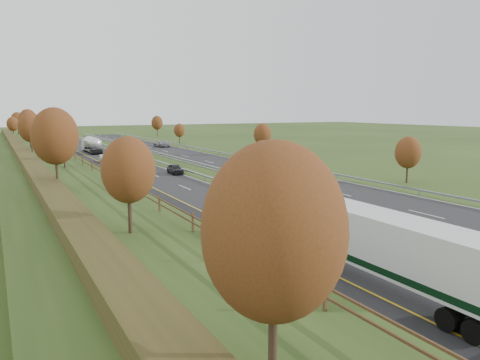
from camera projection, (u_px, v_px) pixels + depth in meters
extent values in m
plane|color=#2A4016|center=(179.00, 167.00, 77.46)|extent=(400.00, 400.00, 0.00)
cube|color=black|center=(123.00, 166.00, 78.11)|extent=(10.50, 200.00, 0.04)
cube|color=black|center=(213.00, 161.00, 85.76)|extent=(10.50, 200.00, 0.04)
cube|color=black|center=(100.00, 167.00, 76.37)|extent=(3.00, 200.00, 0.04)
cube|color=silver|center=(92.00, 168.00, 75.77)|extent=(0.15, 200.00, 0.01)
cube|color=gold|center=(110.00, 167.00, 77.06)|extent=(0.15, 200.00, 0.01)
cube|color=silver|center=(152.00, 164.00, 80.45)|extent=(0.15, 200.00, 0.01)
cube|color=silver|center=(187.00, 162.00, 83.42)|extent=(0.15, 200.00, 0.01)
cube|color=silver|center=(237.00, 159.00, 88.10)|extent=(0.15, 200.00, 0.01)
cube|color=silver|center=(426.00, 284.00, 25.43)|extent=(0.15, 4.00, 0.01)
cube|color=silver|center=(299.00, 233.00, 35.91)|extent=(0.15, 4.00, 0.01)
cube|color=silver|center=(426.00, 214.00, 42.40)|extent=(0.15, 4.00, 0.01)
cube|color=silver|center=(229.00, 205.00, 46.38)|extent=(0.15, 4.00, 0.01)
cube|color=silver|center=(339.00, 193.00, 52.87)|extent=(0.15, 4.00, 0.01)
cube|color=silver|center=(185.00, 187.00, 56.86)|extent=(0.15, 4.00, 0.01)
cube|color=silver|center=(282.00, 179.00, 63.35)|extent=(0.15, 4.00, 0.01)
cube|color=silver|center=(154.00, 175.00, 67.34)|extent=(0.15, 4.00, 0.01)
cube|color=silver|center=(240.00, 169.00, 73.83)|extent=(0.15, 4.00, 0.01)
cube|color=silver|center=(132.00, 166.00, 77.81)|extent=(0.15, 4.00, 0.01)
cube|color=silver|center=(209.00, 162.00, 84.30)|extent=(0.15, 4.00, 0.01)
cube|color=silver|center=(115.00, 159.00, 88.29)|extent=(0.15, 4.00, 0.01)
cube|color=silver|center=(185.00, 156.00, 94.78)|extent=(0.15, 4.00, 0.01)
cube|color=silver|center=(102.00, 154.00, 98.77)|extent=(0.15, 4.00, 0.01)
cube|color=silver|center=(165.00, 151.00, 105.26)|extent=(0.15, 4.00, 0.01)
cube|color=silver|center=(91.00, 150.00, 109.24)|extent=(0.15, 4.00, 0.01)
cube|color=silver|center=(149.00, 147.00, 115.74)|extent=(0.15, 4.00, 0.01)
cube|color=silver|center=(82.00, 146.00, 119.72)|extent=(0.15, 4.00, 0.01)
cube|color=silver|center=(136.00, 144.00, 126.21)|extent=(0.15, 4.00, 0.01)
cube|color=silver|center=(75.00, 143.00, 130.20)|extent=(0.15, 4.00, 0.01)
cube|color=silver|center=(125.00, 141.00, 136.69)|extent=(0.15, 4.00, 0.01)
cube|color=silver|center=(68.00, 140.00, 140.68)|extent=(0.15, 4.00, 0.01)
cube|color=silver|center=(115.00, 139.00, 147.17)|extent=(0.15, 4.00, 0.01)
cube|color=silver|center=(63.00, 138.00, 151.15)|extent=(0.15, 4.00, 0.01)
cube|color=silver|center=(107.00, 137.00, 157.64)|extent=(0.15, 4.00, 0.01)
cube|color=silver|center=(58.00, 136.00, 161.63)|extent=(0.15, 4.00, 0.01)
cube|color=silver|center=(99.00, 135.00, 168.12)|extent=(0.15, 4.00, 0.01)
cube|color=#2A4016|center=(39.00, 165.00, 71.94)|extent=(12.00, 200.00, 2.00)
cube|color=#353616|center=(24.00, 155.00, 70.78)|extent=(2.20, 180.00, 1.10)
cube|color=#422B19|center=(69.00, 153.00, 73.79)|extent=(0.08, 184.00, 0.10)
cube|color=#422B19|center=(69.00, 151.00, 73.73)|extent=(0.08, 184.00, 0.10)
cube|color=#422B19|center=(325.00, 296.00, 17.47)|extent=(0.12, 0.12, 1.20)
cube|color=#422B19|center=(243.00, 250.00, 23.14)|extent=(0.12, 0.12, 1.20)
cube|color=#422B19|center=(193.00, 222.00, 28.82)|extent=(0.12, 0.12, 1.20)
cube|color=#422B19|center=(159.00, 203.00, 34.49)|extent=(0.12, 0.12, 1.20)
cube|color=#422B19|center=(135.00, 190.00, 40.17)|extent=(0.12, 0.12, 1.20)
cube|color=#422B19|center=(117.00, 180.00, 45.84)|extent=(0.12, 0.12, 1.20)
cube|color=#422B19|center=(103.00, 172.00, 51.52)|extent=(0.12, 0.12, 1.20)
cube|color=#422B19|center=(92.00, 166.00, 57.19)|extent=(0.12, 0.12, 1.20)
cube|color=#422B19|center=(83.00, 161.00, 62.87)|extent=(0.12, 0.12, 1.20)
cube|color=#422B19|center=(75.00, 156.00, 68.54)|extent=(0.12, 0.12, 1.20)
cube|color=#422B19|center=(68.00, 153.00, 74.22)|extent=(0.12, 0.12, 1.20)
cube|color=#422B19|center=(63.00, 150.00, 79.89)|extent=(0.12, 0.12, 1.20)
cube|color=#422B19|center=(58.00, 147.00, 85.57)|extent=(0.12, 0.12, 1.20)
cube|color=#422B19|center=(54.00, 144.00, 91.24)|extent=(0.12, 0.12, 1.20)
cube|color=#422B19|center=(50.00, 142.00, 96.92)|extent=(0.12, 0.12, 1.20)
cube|color=#422B19|center=(47.00, 141.00, 102.59)|extent=(0.12, 0.12, 1.20)
cube|color=#422B19|center=(44.00, 139.00, 108.27)|extent=(0.12, 0.12, 1.20)
cube|color=#422B19|center=(41.00, 137.00, 113.94)|extent=(0.12, 0.12, 1.20)
cube|color=#422B19|center=(38.00, 136.00, 119.62)|extent=(0.12, 0.12, 1.20)
cube|color=#422B19|center=(36.00, 135.00, 125.29)|extent=(0.12, 0.12, 1.20)
cube|color=#422B19|center=(34.00, 134.00, 130.97)|extent=(0.12, 0.12, 1.20)
cube|color=#422B19|center=(32.00, 133.00, 136.64)|extent=(0.12, 0.12, 1.20)
cube|color=#422B19|center=(31.00, 132.00, 142.32)|extent=(0.12, 0.12, 1.20)
cube|color=#422B19|center=(29.00, 131.00, 147.99)|extent=(0.12, 0.12, 1.20)
cube|color=#422B19|center=(28.00, 130.00, 153.67)|extent=(0.12, 0.12, 1.20)
cube|color=gray|center=(156.00, 161.00, 80.66)|extent=(0.32, 200.00, 0.18)
cube|color=gray|center=(412.00, 246.00, 31.82)|extent=(0.10, 0.14, 0.56)
cube|color=gray|center=(344.00, 224.00, 37.93)|extent=(0.10, 0.14, 0.56)
cube|color=gray|center=(295.00, 208.00, 44.05)|extent=(0.10, 0.14, 0.56)
cube|color=gray|center=(258.00, 196.00, 50.16)|extent=(0.10, 0.14, 0.56)
cube|color=gray|center=(228.00, 186.00, 56.27)|extent=(0.10, 0.14, 0.56)
cube|color=gray|center=(205.00, 179.00, 62.38)|extent=(0.10, 0.14, 0.56)
cube|color=gray|center=(186.00, 172.00, 68.49)|extent=(0.10, 0.14, 0.56)
cube|color=gray|center=(170.00, 167.00, 74.60)|extent=(0.10, 0.14, 0.56)
cube|color=gray|center=(156.00, 163.00, 80.72)|extent=(0.10, 0.14, 0.56)
cube|color=gray|center=(144.00, 159.00, 86.83)|extent=(0.10, 0.14, 0.56)
cube|color=gray|center=(134.00, 156.00, 92.94)|extent=(0.10, 0.14, 0.56)
cube|color=gray|center=(125.00, 153.00, 99.05)|extent=(0.10, 0.14, 0.56)
cube|color=gray|center=(117.00, 150.00, 105.16)|extent=(0.10, 0.14, 0.56)
cube|color=gray|center=(110.00, 148.00, 111.27)|extent=(0.10, 0.14, 0.56)
cube|color=gray|center=(104.00, 146.00, 117.38)|extent=(0.10, 0.14, 0.56)
cube|color=gray|center=(98.00, 144.00, 123.50)|extent=(0.10, 0.14, 0.56)
cube|color=gray|center=(93.00, 142.00, 129.61)|extent=(0.10, 0.14, 0.56)
cube|color=gray|center=(88.00, 141.00, 135.72)|extent=(0.10, 0.14, 0.56)
cube|color=gray|center=(84.00, 139.00, 141.83)|extent=(0.10, 0.14, 0.56)
cube|color=gray|center=(80.00, 138.00, 147.94)|extent=(0.10, 0.14, 0.56)
cube|color=gray|center=(77.00, 137.00, 154.05)|extent=(0.10, 0.14, 0.56)
cube|color=gray|center=(73.00, 136.00, 160.17)|extent=(0.10, 0.14, 0.56)
cube|color=gray|center=(70.00, 135.00, 166.28)|extent=(0.10, 0.14, 0.56)
cube|color=gray|center=(184.00, 159.00, 83.03)|extent=(0.32, 200.00, 0.18)
cube|color=gray|center=(462.00, 236.00, 34.19)|extent=(0.10, 0.14, 0.56)
cube|color=gray|center=(390.00, 217.00, 40.30)|extent=(0.10, 0.14, 0.56)
cube|color=gray|center=(337.00, 203.00, 46.41)|extent=(0.10, 0.14, 0.56)
cube|color=gray|center=(297.00, 192.00, 52.52)|extent=(0.10, 0.14, 0.56)
cube|color=gray|center=(265.00, 183.00, 58.63)|extent=(0.10, 0.14, 0.56)
cube|color=gray|center=(239.00, 176.00, 64.74)|extent=(0.10, 0.14, 0.56)
cube|color=gray|center=(217.00, 170.00, 70.86)|extent=(0.10, 0.14, 0.56)
cube|color=gray|center=(199.00, 165.00, 76.97)|extent=(0.10, 0.14, 0.56)
cube|color=gray|center=(184.00, 161.00, 83.08)|extent=(0.10, 0.14, 0.56)
cube|color=gray|center=(170.00, 158.00, 89.19)|extent=(0.10, 0.14, 0.56)
cube|color=gray|center=(159.00, 154.00, 95.30)|extent=(0.10, 0.14, 0.56)
cube|color=gray|center=(149.00, 152.00, 101.41)|extent=(0.10, 0.14, 0.56)
cube|color=gray|center=(140.00, 149.00, 107.53)|extent=(0.10, 0.14, 0.56)
cube|color=gray|center=(131.00, 147.00, 113.64)|extent=(0.10, 0.14, 0.56)
cube|color=gray|center=(124.00, 145.00, 119.75)|extent=(0.10, 0.14, 0.56)
cube|color=gray|center=(118.00, 143.00, 125.86)|extent=(0.10, 0.14, 0.56)
cube|color=gray|center=(112.00, 142.00, 131.97)|extent=(0.10, 0.14, 0.56)
cube|color=gray|center=(106.00, 140.00, 138.08)|extent=(0.10, 0.14, 0.56)
cube|color=gray|center=(101.00, 139.00, 144.20)|extent=(0.10, 0.14, 0.56)
cube|color=gray|center=(97.00, 138.00, 150.31)|extent=(0.10, 0.14, 0.56)
cube|color=gray|center=(93.00, 137.00, 156.42)|extent=(0.10, 0.14, 0.56)
cube|color=gray|center=(89.00, 136.00, 162.53)|extent=(0.10, 0.14, 0.56)
cube|color=gray|center=(85.00, 135.00, 168.64)|extent=(0.10, 0.14, 0.56)
cube|color=gray|center=(241.00, 156.00, 88.36)|extent=(0.32, 200.00, 0.18)
cube|color=gray|center=(419.00, 193.00, 51.74)|extent=(0.10, 0.14, 0.56)
cube|color=gray|center=(337.00, 177.00, 63.96)|extent=(0.10, 0.14, 0.56)
cube|color=gray|center=(281.00, 166.00, 76.19)|extent=(0.10, 0.14, 0.56)
cube|color=gray|center=(241.00, 158.00, 88.41)|extent=(0.10, 0.14, 0.56)
cube|color=gray|center=(210.00, 152.00, 100.63)|extent=(0.10, 0.14, 0.56)
cube|color=gray|center=(186.00, 147.00, 112.86)|extent=(0.10, 0.14, 0.56)
cube|color=gray|center=(167.00, 144.00, 125.08)|extent=(0.10, 0.14, 0.56)
cube|color=gray|center=(151.00, 140.00, 137.30)|extent=(0.10, 0.14, 0.56)
cube|color=gray|center=(138.00, 138.00, 149.53)|extent=(0.10, 0.14, 0.56)
cube|color=gray|center=(127.00, 136.00, 161.75)|extent=(0.10, 0.14, 0.56)
cube|color=gray|center=(117.00, 134.00, 173.97)|extent=(0.10, 0.14, 0.56)
cylinder|color=#2D2116|center=(273.00, 345.00, 12.21)|extent=(0.24, 0.24, 2.79)
ellipsoid|color=#562A12|center=(274.00, 231.00, 11.74)|extent=(3.72, 3.72, 4.65)
cylinder|color=#2D2116|center=(130.00, 213.00, 28.41)|extent=(0.24, 0.24, 2.43)
ellipsoid|color=#562A12|center=(128.00, 170.00, 28.01)|extent=(3.24, 3.24, 4.05)
cylinder|color=#2D2116|center=(57.00, 174.00, 43.15)|extent=(0.24, 0.24, 3.15)
ellipsoid|color=#562A12|center=(55.00, 136.00, 42.62)|extent=(4.20, 4.20, 5.25)
cylinder|color=#2D2116|center=(64.00, 159.00, 60.33)|extent=(0.24, 0.24, 2.16)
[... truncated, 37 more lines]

